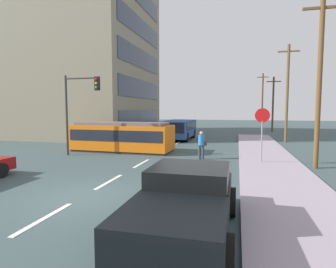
{
  "coord_description": "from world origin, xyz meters",
  "views": [
    {
      "loc": [
        5.06,
        -8.4,
        2.97
      ],
      "look_at": [
        0.74,
        9.06,
        1.38
      ],
      "focal_mm": 30.03,
      "sensor_mm": 36.0,
      "label": 1
    }
  ],
  "objects_px": {
    "city_bus": "(179,129)",
    "parked_sedan_mid": "(115,136)",
    "stop_sign": "(262,124)",
    "traffic_light_mast": "(79,100)",
    "utility_pole_mid": "(287,92)",
    "parked_sedan_far": "(140,131)",
    "utility_pole_distant": "(262,99)",
    "utility_pole_far": "(273,103)",
    "pedestrian_crossing": "(201,144)",
    "pickup_truck_parked": "(186,202)",
    "streetcar_tram": "(122,136)",
    "utility_pole_near": "(319,80)"
  },
  "relations": [
    {
      "from": "parked_sedan_mid",
      "to": "utility_pole_far",
      "type": "height_order",
      "value": "utility_pole_far"
    },
    {
      "from": "pedestrian_crossing",
      "to": "traffic_light_mast",
      "type": "xyz_separation_m",
      "value": [
        -7.69,
        -0.53,
        2.6
      ]
    },
    {
      "from": "pedestrian_crossing",
      "to": "traffic_light_mast",
      "type": "height_order",
      "value": "traffic_light_mast"
    },
    {
      "from": "utility_pole_mid",
      "to": "utility_pole_distant",
      "type": "distance_m",
      "value": 22.28
    },
    {
      "from": "parked_sedan_far",
      "to": "traffic_light_mast",
      "type": "xyz_separation_m",
      "value": [
        0.3,
        -12.31,
        2.92
      ]
    },
    {
      "from": "streetcar_tram",
      "to": "utility_pole_mid",
      "type": "relative_size",
      "value": 0.83
    },
    {
      "from": "city_bus",
      "to": "stop_sign",
      "type": "bearing_deg",
      "value": -58.77
    },
    {
      "from": "utility_pole_distant",
      "to": "stop_sign",
      "type": "bearing_deg",
      "value": -94.54
    },
    {
      "from": "utility_pole_far",
      "to": "utility_pole_mid",
      "type": "bearing_deg",
      "value": -91.21
    },
    {
      "from": "city_bus",
      "to": "utility_pole_far",
      "type": "height_order",
      "value": "utility_pole_far"
    },
    {
      "from": "parked_sedan_far",
      "to": "utility_pole_near",
      "type": "height_order",
      "value": "utility_pole_near"
    },
    {
      "from": "streetcar_tram",
      "to": "pickup_truck_parked",
      "type": "distance_m",
      "value": 13.73
    },
    {
      "from": "parked_sedan_mid",
      "to": "stop_sign",
      "type": "distance_m",
      "value": 13.41
    },
    {
      "from": "traffic_light_mast",
      "to": "utility_pole_near",
      "type": "bearing_deg",
      "value": -2.56
    },
    {
      "from": "stop_sign",
      "to": "utility_pole_distant",
      "type": "distance_m",
      "value": 33.6
    },
    {
      "from": "utility_pole_near",
      "to": "utility_pole_mid",
      "type": "distance_m",
      "value": 11.41
    },
    {
      "from": "utility_pole_near",
      "to": "utility_pole_far",
      "type": "distance_m",
      "value": 23.82
    },
    {
      "from": "pedestrian_crossing",
      "to": "utility_pole_mid",
      "type": "bearing_deg",
      "value": 58.65
    },
    {
      "from": "pedestrian_crossing",
      "to": "utility_pole_near",
      "type": "bearing_deg",
      "value": -10.93
    },
    {
      "from": "streetcar_tram",
      "to": "pickup_truck_parked",
      "type": "relative_size",
      "value": 1.42
    },
    {
      "from": "parked_sedan_mid",
      "to": "utility_pole_distant",
      "type": "xyz_separation_m",
      "value": [
        14.16,
        26.72,
        3.96
      ]
    },
    {
      "from": "city_bus",
      "to": "stop_sign",
      "type": "distance_m",
      "value": 13.24
    },
    {
      "from": "streetcar_tram",
      "to": "utility_pole_distant",
      "type": "xyz_separation_m",
      "value": [
        11.78,
        30.68,
        3.53
      ]
    },
    {
      "from": "utility_pole_distant",
      "to": "utility_pole_near",
      "type": "bearing_deg",
      "value": -90.1
    },
    {
      "from": "parked_sedan_mid",
      "to": "utility_pole_far",
      "type": "xyz_separation_m",
      "value": [
        14.71,
        16.84,
        3.13
      ]
    },
    {
      "from": "pickup_truck_parked",
      "to": "utility_pole_far",
      "type": "distance_m",
      "value": 33.39
    },
    {
      "from": "city_bus",
      "to": "parked_sedan_mid",
      "type": "bearing_deg",
      "value": -135.44
    },
    {
      "from": "streetcar_tram",
      "to": "utility_pole_near",
      "type": "relative_size",
      "value": 0.84
    },
    {
      "from": "city_bus",
      "to": "utility_pole_distant",
      "type": "distance_m",
      "value": 24.33
    },
    {
      "from": "utility_pole_mid",
      "to": "utility_pole_far",
      "type": "relative_size",
      "value": 1.2
    },
    {
      "from": "city_bus",
      "to": "traffic_light_mast",
      "type": "xyz_separation_m",
      "value": [
        -4.16,
        -10.95,
        2.47
      ]
    },
    {
      "from": "pedestrian_crossing",
      "to": "parked_sedan_far",
      "type": "bearing_deg",
      "value": 124.13
    },
    {
      "from": "streetcar_tram",
      "to": "city_bus",
      "type": "relative_size",
      "value": 1.18
    },
    {
      "from": "utility_pole_mid",
      "to": "utility_pole_near",
      "type": "bearing_deg",
      "value": -91.73
    },
    {
      "from": "utility_pole_far",
      "to": "traffic_light_mast",
      "type": "bearing_deg",
      "value": -121.48
    },
    {
      "from": "pickup_truck_parked",
      "to": "parked_sedan_mid",
      "type": "xyz_separation_m",
      "value": [
        -9.1,
        15.94,
        -0.18
      ]
    },
    {
      "from": "utility_pole_distant",
      "to": "parked_sedan_mid",
      "type": "bearing_deg",
      "value": -117.93
    },
    {
      "from": "utility_pole_near",
      "to": "utility_pole_mid",
      "type": "height_order",
      "value": "utility_pole_mid"
    },
    {
      "from": "parked_sedan_far",
      "to": "utility_pole_near",
      "type": "bearing_deg",
      "value": -42.92
    },
    {
      "from": "traffic_light_mast",
      "to": "utility_pole_mid",
      "type": "bearing_deg",
      "value": 37.76
    },
    {
      "from": "traffic_light_mast",
      "to": "utility_pole_mid",
      "type": "relative_size",
      "value": 0.59
    },
    {
      "from": "streetcar_tram",
      "to": "pedestrian_crossing",
      "type": "distance_m",
      "value": 6.11
    },
    {
      "from": "pickup_truck_parked",
      "to": "streetcar_tram",
      "type": "bearing_deg",
      "value": 119.3
    },
    {
      "from": "parked_sedan_mid",
      "to": "utility_pole_mid",
      "type": "relative_size",
      "value": 0.49
    },
    {
      "from": "traffic_light_mast",
      "to": "utility_pole_mid",
      "type": "xyz_separation_m",
      "value": [
        13.94,
        10.8,
        0.94
      ]
    },
    {
      "from": "parked_sedan_far",
      "to": "utility_pole_mid",
      "type": "xyz_separation_m",
      "value": [
        14.24,
        -1.51,
        3.85
      ]
    },
    {
      "from": "parked_sedan_far",
      "to": "utility_pole_distant",
      "type": "relative_size",
      "value": 0.48
    },
    {
      "from": "pedestrian_crossing",
      "to": "pickup_truck_parked",
      "type": "distance_m",
      "value": 10.16
    },
    {
      "from": "utility_pole_mid",
      "to": "parked_sedan_far",
      "type": "bearing_deg",
      "value": 173.93
    },
    {
      "from": "pedestrian_crossing",
      "to": "utility_pole_distant",
      "type": "relative_size",
      "value": 0.19
    }
  ]
}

